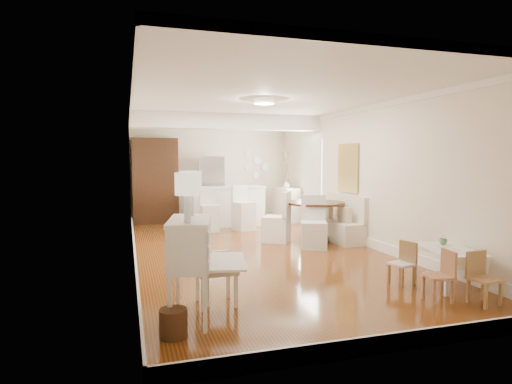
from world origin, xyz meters
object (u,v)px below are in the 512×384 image
wicker_basket (173,323)px  gustavian_armchair (216,269)px  secretary_bureau (190,269)px  fridge (224,189)px  kids_chair_a (438,275)px  pantry_cabinet (155,181)px  bar_stool_left (210,210)px  dining_table (315,221)px  slip_chair_far (276,217)px  kids_chair_c (485,279)px  slip_chair_near (314,222)px  bar_stool_right (244,208)px  breakfast_counter (225,206)px  kids_table (448,267)px  kids_chair_b (402,263)px  sideboard (286,205)px

wicker_basket → gustavian_armchair: bearing=54.0°
secretary_bureau → fridge: bearing=86.9°
kids_chair_a → pantry_cabinet: 8.19m
secretary_bureau → bar_stool_left: (1.25, 5.50, -0.04)m
kids_chair_a → dining_table: dining_table is taller
kids_chair_a → slip_chair_far: 4.20m
secretary_bureau → kids_chair_c: 3.50m
secretary_bureau → slip_chair_near: (2.85, 3.03, -0.04)m
bar_stool_left → bar_stool_right: 0.84m
breakfast_counter → slip_chair_far: bearing=-76.7°
kids_chair_c → kids_table: bearing=73.6°
wicker_basket → slip_chair_far: 5.02m
kids_table → pantry_cabinet: size_ratio=0.45×
wicker_basket → breakfast_counter: bearing=73.1°
dining_table → bar_stool_left: bearing=136.9°
bar_stool_left → bar_stool_right: (0.84, -0.05, 0.04)m
wicker_basket → dining_table: bearing=50.3°
wicker_basket → bar_stool_right: bar_stool_right is taller
kids_chair_c → pantry_cabinet: bearing=107.7°
kids_chair_b → bar_stool_right: (-0.90, 5.04, 0.24)m
kids_chair_b → slip_chair_far: bearing=176.8°
kids_table → fridge: size_ratio=0.57×
slip_chair_near → secretary_bureau: bearing=-112.0°
bar_stool_right → pantry_cabinet: 2.80m
dining_table → sideboard: size_ratio=1.25×
breakfast_counter → kids_table: bearing=-73.4°
gustavian_armchair → bar_stool_left: bearing=-10.7°
secretary_bureau → sideboard: size_ratio=1.13×
wicker_basket → dining_table: dining_table is taller
wicker_basket → pantry_cabinet: (0.33, 7.76, 1.01)m
wicker_basket → kids_chair_c: (3.67, -0.14, 0.18)m
dining_table → pantry_cabinet: (-3.09, 3.64, 0.73)m
gustavian_armchair → pantry_cabinet: bearing=1.3°
dining_table → bar_stool_left: (-1.94, 1.81, 0.09)m
dining_table → kids_table: bearing=-83.2°
kids_chair_a → bar_stool_right: bearing=-161.6°
kids_chair_b → dining_table: bearing=163.0°
kids_chair_a → gustavian_armchair: bearing=-95.1°
kids_table → kids_chair_b: size_ratio=1.68×
kids_chair_b → slip_chair_far: 3.50m
gustavian_armchair → kids_chair_b: size_ratio=1.43×
kids_chair_b → bar_stool_right: bar_stool_right is taller
sideboard → gustavian_armchair: bearing=-122.4°
wicker_basket → kids_chair_a: bearing=2.5°
kids_chair_a → bar_stool_left: bearing=-153.8°
slip_chair_far → pantry_cabinet: size_ratio=0.46×
pantry_cabinet → fridge: 1.92m
wicker_basket → breakfast_counter: size_ratio=0.14×
kids_chair_b → kids_chair_c: bearing=11.2°
pantry_cabinet → fridge: pantry_cabinet is taller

